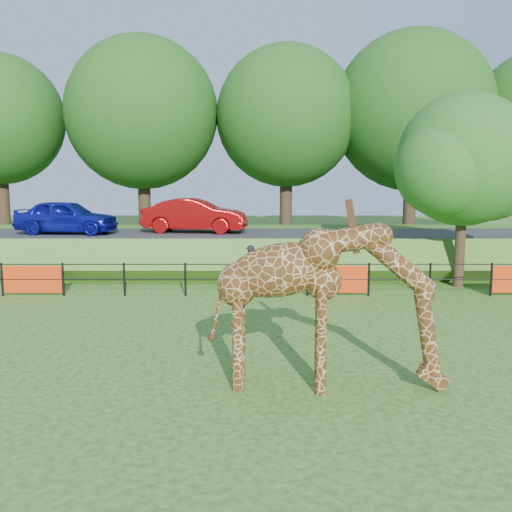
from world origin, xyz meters
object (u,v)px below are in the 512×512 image
object	(u,v)px
car_blue	(67,217)
car_red	(195,215)
visitor	(250,268)
tree_east	(466,165)
giraffe	(329,307)

from	to	relation	value
car_blue	car_red	size ratio (longest dim) A/B	0.95
car_red	visitor	world-z (taller)	car_red
car_blue	tree_east	world-z (taller)	tree_east
car_red	tree_east	size ratio (longest dim) A/B	0.67
car_red	visitor	xyz separation A→B (m)	(2.48, -5.75, -1.38)
giraffe	car_red	world-z (taller)	giraffe
giraffe	car_blue	world-z (taller)	giraffe
car_red	tree_east	world-z (taller)	tree_east
giraffe	car_blue	distance (m)	17.11
giraffe	tree_east	world-z (taller)	tree_east
car_blue	tree_east	xyz separation A→B (m)	(15.42, -4.47, 2.13)
visitor	tree_east	size ratio (longest dim) A/B	0.23
visitor	car_red	bearing A→B (deg)	-84.50
visitor	tree_east	bearing A→B (deg)	167.50
car_blue	visitor	xyz separation A→B (m)	(7.93, -5.17, -1.36)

